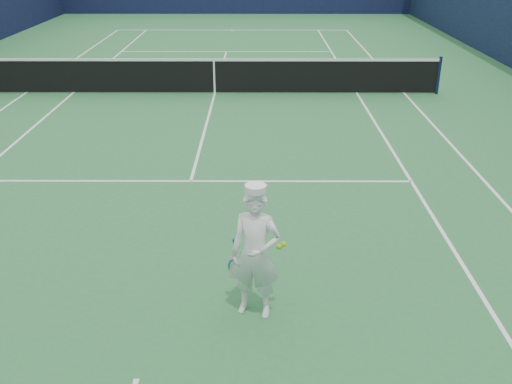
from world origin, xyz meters
TOP-DOWN VIEW (x-y plane):
  - ground at (0.00, 0.00)m, footprint 80.00×80.00m
  - court_markings at (0.00, 0.00)m, footprint 11.03×23.83m
  - windscreen_fence at (0.00, 0.00)m, footprint 20.12×36.12m
  - tennis_net at (0.00, 0.00)m, footprint 12.88×0.09m
  - tennis_player at (1.23, -10.42)m, footprint 0.73×0.62m

SIDE VIEW (x-z plane):
  - ground at x=0.00m, z-range 0.00..0.00m
  - court_markings at x=0.00m, z-range 0.00..0.01m
  - tennis_net at x=0.00m, z-range 0.02..1.09m
  - tennis_player at x=1.23m, z-range -0.02..1.67m
  - windscreen_fence at x=0.00m, z-range 0.00..4.00m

